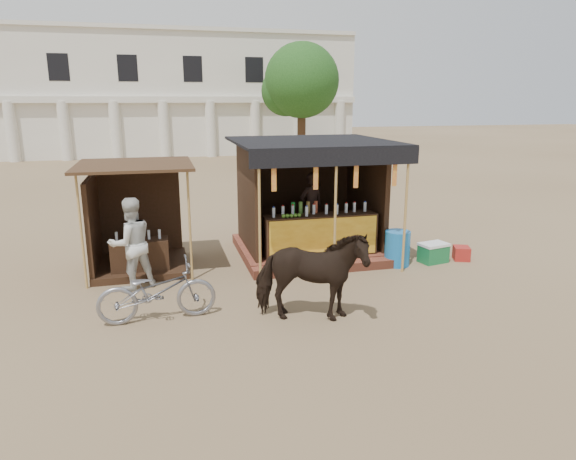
# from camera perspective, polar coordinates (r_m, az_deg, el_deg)

# --- Properties ---
(ground) EXTENTS (120.00, 120.00, 0.00)m
(ground) POSITION_cam_1_polar(r_m,az_deg,el_deg) (9.41, 2.42, -8.85)
(ground) COLOR #846B4C
(ground) RESTS_ON ground
(main_stall) EXTENTS (3.60, 3.61, 2.78)m
(main_stall) POSITION_cam_1_polar(r_m,az_deg,el_deg) (12.46, 2.50, 1.90)
(main_stall) COLOR brown
(main_stall) RESTS_ON ground
(secondary_stall) EXTENTS (2.40, 2.40, 2.38)m
(secondary_stall) POSITION_cam_1_polar(r_m,az_deg,el_deg) (11.89, -16.98, -0.20)
(secondary_stall) COLOR #321C12
(secondary_stall) RESTS_ON ground
(cow) EXTENTS (2.08, 1.38, 1.61)m
(cow) POSITION_cam_1_polar(r_m,az_deg,el_deg) (8.69, 2.53, -5.17)
(cow) COLOR black
(cow) RESTS_ON ground
(motorbike) EXTENTS (2.03, 0.81, 1.05)m
(motorbike) POSITION_cam_1_polar(r_m,az_deg,el_deg) (9.09, -14.36, -6.62)
(motorbike) COLOR gray
(motorbike) RESTS_ON ground
(bystander) EXTENTS (1.09, 0.98, 1.85)m
(bystander) POSITION_cam_1_polar(r_m,az_deg,el_deg) (10.64, -17.03, -1.45)
(bystander) COLOR beige
(bystander) RESTS_ON ground
(blue_barrel) EXTENTS (0.59, 0.59, 0.81)m
(blue_barrel) POSITION_cam_1_polar(r_m,az_deg,el_deg) (11.98, 12.04, -2.00)
(blue_barrel) COLOR #186CB6
(blue_barrel) RESTS_ON ground
(red_crate) EXTENTS (0.47, 0.50, 0.32)m
(red_crate) POSITION_cam_1_polar(r_m,az_deg,el_deg) (12.86, 18.71, -2.46)
(red_crate) COLOR maroon
(red_crate) RESTS_ON ground
(cooler) EXTENTS (0.72, 0.56, 0.46)m
(cooler) POSITION_cam_1_polar(r_m,az_deg,el_deg) (12.45, 15.84, -2.43)
(cooler) COLOR #186D36
(cooler) RESTS_ON ground
(background_building) EXTENTS (26.00, 7.45, 8.18)m
(background_building) POSITION_cam_1_polar(r_m,az_deg,el_deg) (38.24, -13.88, 14.32)
(background_building) COLOR silver
(background_building) RESTS_ON ground
(tree) EXTENTS (4.50, 4.40, 7.00)m
(tree) POSITION_cam_1_polar(r_m,az_deg,el_deg) (31.56, 1.12, 15.99)
(tree) COLOR #382314
(tree) RESTS_ON ground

